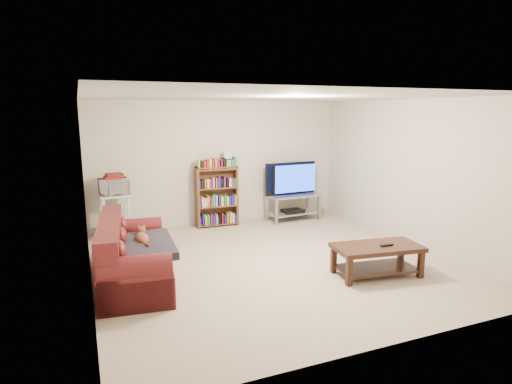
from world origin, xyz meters
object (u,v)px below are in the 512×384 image
tv_stand (293,203)px  bookshelf (217,195)px  coffee_table (377,254)px  sofa (129,260)px

tv_stand → bookshelf: bookshelf is taller
coffee_table → sofa: bearing=169.4°
bookshelf → coffee_table: bearing=-67.4°
bookshelf → tv_stand: bearing=-4.2°
coffee_table → tv_stand: (0.33, 3.11, 0.06)m
sofa → bookshelf: bookshelf is taller
tv_stand → coffee_table: bearing=-99.4°
tv_stand → bookshelf: (-1.57, 0.17, 0.25)m
sofa → coffee_table: bearing=-12.1°
coffee_table → bookshelf: size_ratio=1.06×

